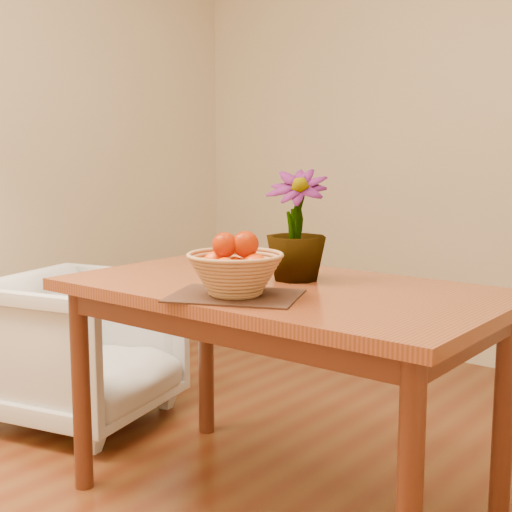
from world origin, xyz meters
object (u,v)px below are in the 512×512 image
Objects in this scene: table at (281,312)px; armchair at (82,340)px; potted_plant at (296,225)px; wicker_basket at (235,276)px.

table is 1.18m from armchair.
armchair is (-1.12, -0.01, -0.57)m from potted_plant.
wicker_basket is 0.40× the size of armchair.
table is 0.29m from potted_plant.
potted_plant is 1.26m from armchair.
armchair is at bearing 164.27° from wicker_basket.
table reaches higher than armchair.
potted_plant reaches higher than armchair.
table is 1.95× the size of armchair.
potted_plant is (-0.02, 0.33, 0.12)m from wicker_basket.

